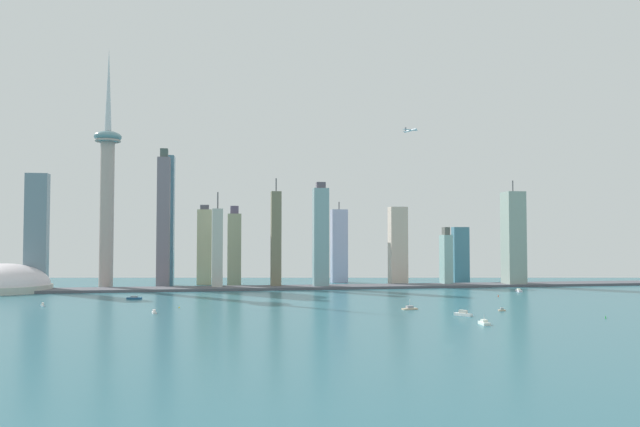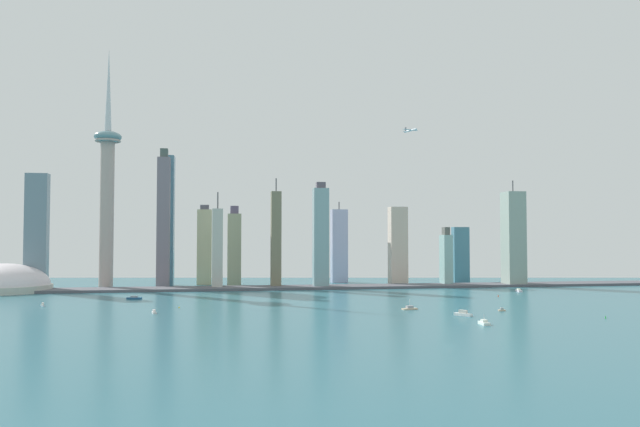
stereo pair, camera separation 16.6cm
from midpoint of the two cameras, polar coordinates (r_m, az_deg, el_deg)
name	(u,v)px [view 1 (the left image)]	position (r m, az deg, el deg)	size (l,w,h in m)	color
ground_plane	(450,346)	(379.88, 12.02, -12.04)	(6000.00, 6000.00, 0.00)	#2E6674
waterfront_pier	(326,287)	(793.80, 0.54, -6.88)	(932.24, 47.32, 3.15)	#55555E
observation_tower	(107,183)	(831.55, -19.28, 2.69)	(34.55, 34.55, 311.71)	#B8A49B
stadium_dome	(4,286)	(831.08, -27.44, -6.00)	(109.33, 109.33, 51.83)	beige
skyscraper_0	(163,221)	(826.75, -14.43, -0.65)	(16.06, 18.44, 182.75)	slate
skyscraper_1	(168,221)	(860.75, -14.07, -0.65)	(17.48, 25.65, 177.70)	teal
skyscraper_2	(234,248)	(847.06, -8.03, -3.22)	(18.29, 25.84, 108.97)	#9BA080
skyscraper_3	(37,232)	(836.36, -24.97, -1.55)	(26.54, 14.85, 145.46)	slate
skyscraper_4	(217,249)	(792.19, -9.57, -3.27)	(13.29, 25.37, 123.93)	beige
skyscraper_5	(321,237)	(790.17, 0.06, -2.21)	(19.59, 16.61, 137.53)	#82A8AD
skyscraper_6	(204,246)	(867.80, -10.77, -3.02)	(20.09, 13.24, 111.36)	beige
skyscraper_7	(398,246)	(856.24, 7.28, -3.02)	(23.96, 19.01, 108.23)	beige
skyscraper_8	(339,246)	(898.21, 1.79, -3.04)	(23.14, 18.36, 118.28)	#ABAED2
skyscraper_9	(446,259)	(851.73, 11.70, -4.16)	(12.25, 20.10, 79.82)	#91BBB5
skyscraper_10	(276,240)	(797.32, -4.14, -2.44)	(12.99, 14.90, 143.16)	#7A745A
skyscraper_11	(513,239)	(869.62, 17.63, -2.27)	(25.28, 26.36, 143.36)	#95A69A
skyscraper_12	(460,255)	(918.43, 12.99, -3.78)	(23.37, 12.36, 81.04)	teal
boat_0	(519,291)	(779.52, 18.07, -6.86)	(5.63, 13.43, 3.83)	white
boat_1	(154,312)	(548.14, -15.26, -8.87)	(4.89, 9.68, 3.40)	white
boat_2	(463,314)	(526.36, 13.23, -9.11)	(12.42, 15.19, 4.85)	white
boat_3	(134,298)	(681.10, -16.98, -7.56)	(16.01, 7.13, 3.51)	#1E507E
boat_4	(484,323)	(477.51, 15.09, -9.83)	(6.10, 13.70, 7.77)	white
boat_5	(502,310)	(570.19, 16.63, -8.62)	(6.30, 2.69, 2.99)	beige
boat_6	(43,305)	(641.21, -24.50, -7.78)	(4.82, 6.62, 3.49)	white
boat_7	(410,308)	(563.59, 8.38, -8.75)	(15.13, 8.45, 9.31)	beige
channel_buoy_0	(498,295)	(708.03, 16.32, -7.36)	(1.25, 1.25, 2.66)	#E54C19
channel_buoy_1	(179,307)	(585.24, -13.04, -8.52)	(1.51, 1.51, 1.59)	yellow
channel_buoy_2	(606,317)	(547.95, 25.13, -8.74)	(1.07, 1.07, 2.40)	green
airplane	(410,130)	(859.13, 8.44, 7.70)	(23.48, 25.77, 7.35)	silver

